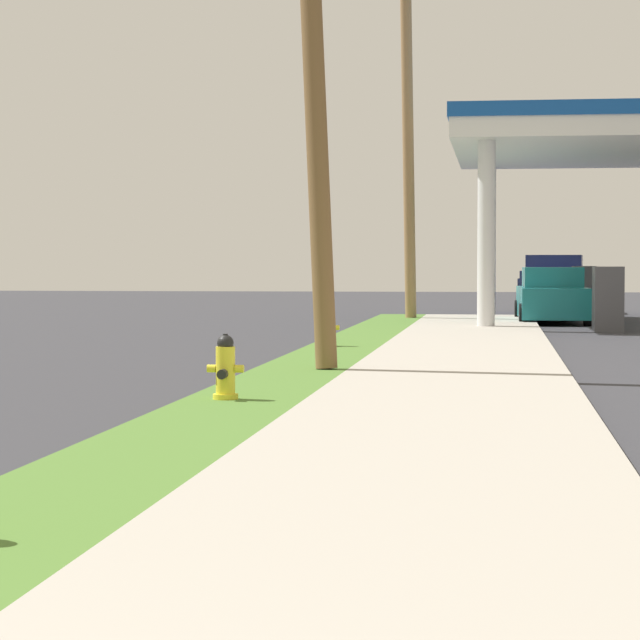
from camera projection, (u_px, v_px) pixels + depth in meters
The scene contains 6 objects.
fire_hydrant_second at pixel (225, 371), 15.34m from camera, with size 0.42×0.38×0.74m.
fire_hydrant_third at pixel (328, 329), 25.35m from camera, with size 0.42×0.37×0.74m.
utility_pole_midground at pixel (312, 16), 19.86m from camera, with size 1.25×1.33×10.20m.
utility_pole_background at pixel (408, 141), 38.56m from camera, with size 0.79×1.28×9.96m.
car_teal_by_near_pump at pixel (552, 298), 37.90m from camera, with size 2.03×4.54×1.57m.
truck_navy_at_forecourt at pixel (553, 287), 44.94m from camera, with size 2.53×5.55×1.97m.
Camera 1 is at (3.57, -1.53, 1.65)m, focal length 75.85 mm.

